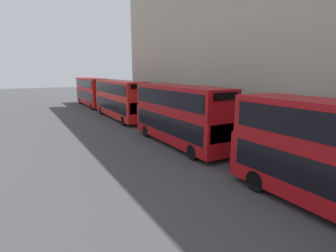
% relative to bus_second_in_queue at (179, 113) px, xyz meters
% --- Properties ---
extents(bus_second_in_queue, '(2.59, 10.00, 4.46)m').
position_rel_bus_second_in_queue_xyz_m(bus_second_in_queue, '(0.00, 0.00, 0.00)').
color(bus_second_in_queue, '#A80F14').
rests_on(bus_second_in_queue, ground).
extents(bus_third_in_queue, '(2.59, 11.46, 4.41)m').
position_rel_bus_second_in_queue_xyz_m(bus_third_in_queue, '(-0.00, 12.95, -0.02)').
color(bus_third_in_queue, red).
rests_on(bus_third_in_queue, ground).
extents(bus_trailing, '(2.59, 11.22, 4.42)m').
position_rel_bus_second_in_queue_xyz_m(bus_trailing, '(0.00, 26.00, -0.02)').
color(bus_trailing, red).
rests_on(bus_trailing, ground).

